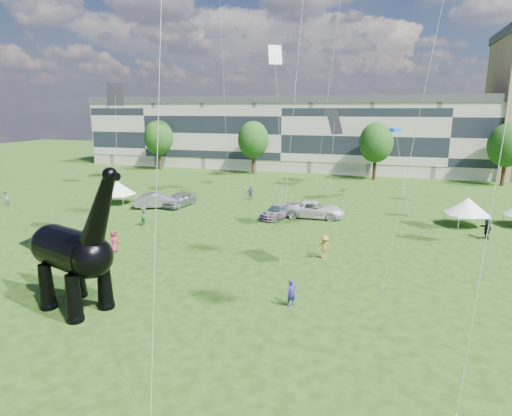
% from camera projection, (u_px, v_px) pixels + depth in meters
% --- Properties ---
extents(ground, '(220.00, 220.00, 0.00)m').
position_uv_depth(ground, '(153.00, 341.00, 20.52)').
color(ground, '#16330C').
rests_on(ground, ground).
extents(terrace_row, '(78.00, 11.00, 12.00)m').
position_uv_depth(terrace_row, '(289.00, 136.00, 79.09)').
color(terrace_row, beige).
rests_on(terrace_row, ground).
extents(tree_far_left, '(5.20, 5.20, 9.44)m').
position_uv_depth(tree_far_left, '(158.00, 135.00, 77.11)').
color(tree_far_left, '#382314').
rests_on(tree_far_left, ground).
extents(tree_mid_left, '(5.20, 5.20, 9.44)m').
position_uv_depth(tree_mid_left, '(253.00, 137.00, 71.84)').
color(tree_mid_left, '#382314').
rests_on(tree_mid_left, ground).
extents(tree_mid_right, '(5.20, 5.20, 9.44)m').
position_uv_depth(tree_mid_right, '(376.00, 139.00, 65.98)').
color(tree_mid_right, '#382314').
rests_on(tree_mid_right, ground).
extents(tree_far_right, '(5.20, 5.20, 9.44)m').
position_uv_depth(tree_far_right, '(507.00, 142.00, 60.70)').
color(tree_far_right, '#382314').
rests_on(tree_far_right, ground).
extents(dinosaur_sculpture, '(10.38, 4.65, 8.56)m').
position_uv_depth(dinosaur_sculpture, '(68.00, 252.00, 23.50)').
color(dinosaur_sculpture, black).
rests_on(dinosaur_sculpture, ground).
extents(car_silver, '(2.50, 5.02, 1.64)m').
position_uv_depth(car_silver, '(180.00, 199.00, 48.66)').
color(car_silver, '#B2B2B7').
rests_on(car_silver, ground).
extents(car_grey, '(5.33, 3.78, 1.67)m').
position_uv_depth(car_grey, '(158.00, 201.00, 47.93)').
color(car_grey, slate).
rests_on(car_grey, ground).
extents(car_white, '(6.02, 2.93, 1.65)m').
position_uv_depth(car_white, '(315.00, 210.00, 43.69)').
color(car_white, silver).
rests_on(car_white, ground).
extents(car_dark, '(3.38, 4.96, 1.33)m').
position_uv_depth(car_dark, '(278.00, 212.00, 43.58)').
color(car_dark, '#595960').
rests_on(car_dark, ground).
extents(gazebo_near, '(4.95, 4.95, 2.71)m').
position_uv_depth(gazebo_near, '(467.00, 206.00, 40.32)').
color(gazebo_near, white).
rests_on(gazebo_near, ground).
extents(gazebo_left, '(4.11, 4.11, 2.67)m').
position_uv_depth(gazebo_left, '(118.00, 188.00, 49.77)').
color(gazebo_left, white).
rests_on(gazebo_left, ground).
extents(visitors, '(57.45, 45.15, 1.79)m').
position_uv_depth(visitors, '(228.00, 234.00, 35.12)').
color(visitors, black).
rests_on(visitors, ground).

